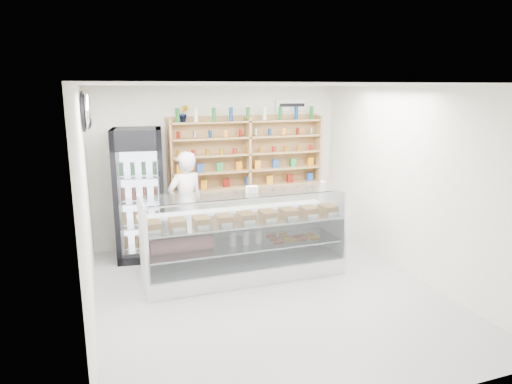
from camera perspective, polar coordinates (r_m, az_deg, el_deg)
name	(u,v)px	position (r m, az deg, el deg)	size (l,w,h in m)	color
room	(269,194)	(5.96, 1.61, -0.31)	(5.00, 5.00, 5.00)	#9A9A9E
display_counter	(244,253)	(6.86, -1.45, -7.64)	(2.96, 0.88, 1.29)	white
shop_worker	(186,205)	(7.61, -8.78, -1.56)	(0.64, 0.42, 1.76)	silver
drinks_cooler	(140,194)	(7.63, -14.31, -0.29)	(0.87, 0.85, 2.14)	black
wall_shelving	(248,154)	(8.26, -0.99, 4.77)	(2.84, 0.28, 1.33)	#A8894F
potted_plant	(184,113)	(7.90, -9.01, 9.67)	(0.16, 0.13, 0.29)	#1E6626
security_mirror	(87,112)	(6.62, -20.41, 9.40)	(0.15, 0.50, 0.50)	silver
wall_sign	(292,105)	(8.63, 4.48, 10.79)	(0.62, 0.03, 0.20)	white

